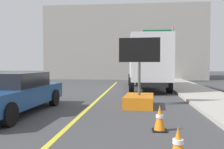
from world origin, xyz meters
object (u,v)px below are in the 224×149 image
object	(u,v)px
arrow_board_trailer	(139,94)
traffic_cone_mid_lane	(178,144)
box_truck	(148,62)
pickup_car	(12,93)
highway_guide_sign	(164,45)
traffic_cone_far_lane	(160,118)

from	to	relation	value
arrow_board_trailer	traffic_cone_mid_lane	bearing A→B (deg)	-83.51
box_truck	pickup_car	world-z (taller)	box_truck
box_truck	highway_guide_sign	size ratio (longest dim) A/B	1.43
highway_guide_sign	traffic_cone_far_lane	xyz separation A→B (m)	(-1.89, -16.67, -3.10)
pickup_car	traffic_cone_far_lane	distance (m)	5.12
traffic_cone_far_lane	traffic_cone_mid_lane	bearing A→B (deg)	-85.77
box_truck	pickup_car	xyz separation A→B (m)	(-4.92, -8.30, -1.13)
box_truck	highway_guide_sign	bearing A→B (deg)	75.16
pickup_car	traffic_cone_far_lane	size ratio (longest dim) A/B	7.82
arrow_board_trailer	box_truck	bearing A→B (deg)	84.66
arrow_board_trailer	traffic_cone_far_lane	distance (m)	3.54
pickup_car	highway_guide_sign	distance (m)	16.55
arrow_board_trailer	traffic_cone_far_lane	xyz separation A→B (m)	(0.47, -3.51, -0.16)
pickup_car	traffic_cone_mid_lane	size ratio (longest dim) A/B	8.63
pickup_car	traffic_cone_far_lane	bearing A→B (deg)	-20.28
pickup_car	box_truck	bearing A→B (deg)	59.33
traffic_cone_far_lane	pickup_car	bearing A→B (deg)	159.72
arrow_board_trailer	box_truck	xyz separation A→B (m)	(0.61, 6.56, 1.34)
box_truck	traffic_cone_mid_lane	world-z (taller)	box_truck
box_truck	traffic_cone_far_lane	xyz separation A→B (m)	(-0.14, -10.07, -1.50)
highway_guide_sign	box_truck	bearing A→B (deg)	-104.84
box_truck	pickup_car	bearing A→B (deg)	-120.67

